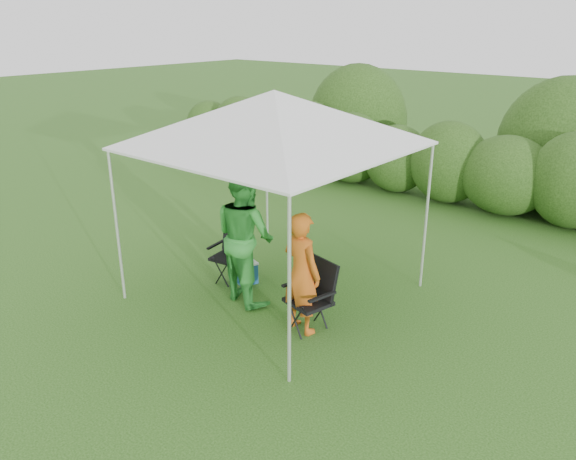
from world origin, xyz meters
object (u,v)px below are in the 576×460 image
Objects in this scene: man at (302,273)px; woman at (245,236)px; canopy at (274,119)px; cooler at (244,271)px; chair_left at (232,249)px; chair_right at (314,291)px.

woman is (-1.11, 0.17, 0.15)m from man.
canopy is 6.67× the size of cooler.
canopy is 2.01m from man.
woman is (0.60, -0.32, 0.46)m from chair_left.
canopy reaches higher than man.
chair_left is (-1.81, 0.37, -0.04)m from chair_right.
cooler is (-0.40, 0.37, -0.76)m from woman.
chair_right is at bearing -170.06° from woman.
chair_right is 1.70m from cooler.
woman is at bearing -24.00° from cooler.
canopy is at bearing 168.85° from chair_right.
woman reaches higher than cooler.
chair_left is at bearing -15.92° from woman.
cooler is (-0.59, -0.03, -2.29)m from canopy.
man is 0.83× the size of woman.
chair_right is 0.31m from man.
canopy reaches higher than chair_right.
chair_left is at bearing -179.00° from chair_right.
chair_left is at bearing -174.25° from canopy.
chair_left is at bearing -147.89° from cooler.
canopy is at bearing -24.48° from man.
canopy is 1.59m from woman.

